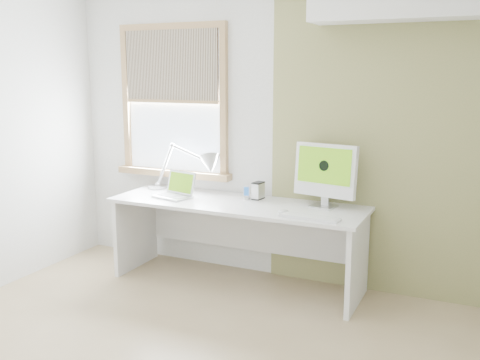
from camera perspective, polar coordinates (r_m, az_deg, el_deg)
The scene contains 11 objects.
room at distance 3.26m, azimuth -7.76°, elevation 1.91°, with size 4.04×3.54×2.64m.
accent_wall at distance 4.54m, azimuth 15.32°, elevation 4.22°, with size 2.00×0.02×2.60m, color olive.
window at distance 5.21m, azimuth -7.00°, elevation 8.09°, with size 1.20×0.14×1.42m.
desk at distance 4.76m, azimuth -0.03°, elevation -4.49°, with size 2.20×0.70×0.73m.
desk_lamp at distance 5.06m, azimuth -4.17°, elevation 1.38°, with size 0.80×0.33×0.44m.
laptop at distance 4.89m, azimuth -6.67°, elevation -1.11°, with size 0.37×0.32×0.22m.
phone_dock at distance 4.76m, azimuth 0.68°, elevation -1.61°, with size 0.08×0.08×0.13m.
external_drive at distance 4.76m, azimuth 1.90°, elevation -1.11°, with size 0.09×0.13×0.15m.
imac at distance 4.51m, azimuth 8.89°, elevation 0.85°, with size 0.54×0.21×0.52m.
keyboard at distance 4.18m, azimuth 7.25°, elevation -3.88°, with size 0.47×0.15×0.02m.
mouse at distance 4.30m, azimuth 4.53°, elevation -3.32°, with size 0.06×0.11×0.03m, color white.
Camera 1 is at (1.74, -2.71, 1.82)m, focal length 40.94 mm.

